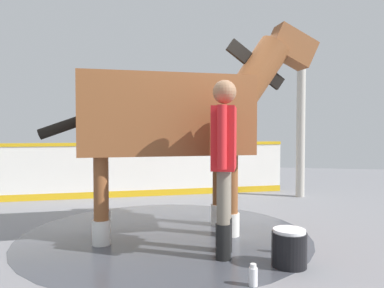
# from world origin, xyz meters

# --- Properties ---
(ground_plane) EXTENTS (16.00, 16.00, 0.02)m
(ground_plane) POSITION_xyz_m (0.00, 0.00, -0.01)
(ground_plane) COLOR gray
(wet_patch) EXTENTS (3.43, 3.43, 0.00)m
(wet_patch) POSITION_xyz_m (-0.01, 0.27, 0.00)
(wet_patch) COLOR #42444C
(wet_patch) RESTS_ON ground
(barrier_wall) EXTENTS (5.12, 2.31, 1.02)m
(barrier_wall) POSITION_xyz_m (1.03, -2.09, 0.47)
(barrier_wall) COLOR white
(barrier_wall) RESTS_ON ground
(roof_post_near) EXTENTS (0.16, 0.16, 3.01)m
(roof_post_near) POSITION_xyz_m (-1.86, -2.58, 1.51)
(roof_post_near) COLOR #B7B2A8
(roof_post_near) RESTS_ON ground
(horse) EXTENTS (3.19, 1.72, 2.60)m
(horse) POSITION_xyz_m (-0.13, 0.21, 1.41)
(horse) COLOR brown
(horse) RESTS_ON ground
(handler) EXTENTS (0.23, 0.70, 1.75)m
(handler) POSITION_xyz_m (-0.77, 0.88, 1.02)
(handler) COLOR black
(handler) RESTS_ON ground
(wash_bucket) EXTENTS (0.32, 0.32, 0.34)m
(wash_bucket) POSITION_xyz_m (-1.39, 1.06, 0.17)
(wash_bucket) COLOR black
(wash_bucket) RESTS_ON ground
(bottle_shampoo) EXTENTS (0.07, 0.07, 0.18)m
(bottle_shampoo) POSITION_xyz_m (-1.08, 1.55, 0.08)
(bottle_shampoo) COLOR white
(bottle_shampoo) RESTS_ON ground
(bottle_spray) EXTENTS (0.07, 0.07, 0.23)m
(bottle_spray) POSITION_xyz_m (-1.39, 0.70, 0.10)
(bottle_spray) COLOR blue
(bottle_spray) RESTS_ON ground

